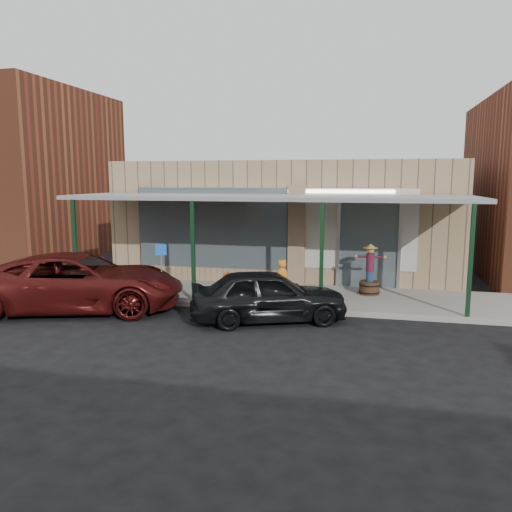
% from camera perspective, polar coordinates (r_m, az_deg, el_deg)
% --- Properties ---
extents(ground, '(120.00, 120.00, 0.00)m').
position_cam_1_polar(ground, '(11.93, -2.40, -8.74)').
color(ground, black).
rests_on(ground, ground).
extents(sidewalk, '(40.00, 3.20, 0.15)m').
position_cam_1_polar(sidewalk, '(15.29, 1.17, -4.50)').
color(sidewalk, gray).
rests_on(sidewalk, ground).
extents(storefront, '(12.00, 6.25, 4.20)m').
position_cam_1_polar(storefront, '(19.42, 3.93, 4.36)').
color(storefront, '#96795C').
rests_on(storefront, ground).
extents(awning, '(12.00, 3.00, 3.04)m').
position_cam_1_polar(awning, '(14.85, 1.17, 6.56)').
color(awning, slate).
rests_on(awning, ground).
extents(block_buildings_near, '(61.00, 8.00, 8.00)m').
position_cam_1_polar(block_buildings_near, '(20.19, 10.16, 9.17)').
color(block_buildings_near, brown).
rests_on(block_buildings_near, ground).
extents(barrel_scarecrow, '(0.94, 0.63, 1.54)m').
position_cam_1_polar(barrel_scarecrow, '(15.36, 12.85, -2.39)').
color(barrel_scarecrow, '#44291B').
rests_on(barrel_scarecrow, sidewalk).
extents(barrel_pumpkin, '(0.74, 0.74, 0.71)m').
position_cam_1_polar(barrel_pumpkin, '(15.01, -3.27, -3.49)').
color(barrel_pumpkin, '#44291B').
rests_on(barrel_pumpkin, sidewalk).
extents(handicap_sign, '(0.32, 0.10, 1.57)m').
position_cam_1_polar(handicap_sign, '(14.81, -10.78, -0.81)').
color(handicap_sign, gray).
rests_on(handicap_sign, sidewalk).
extents(parked_sedan, '(4.26, 2.89, 1.49)m').
position_cam_1_polar(parked_sedan, '(12.69, 1.41, -4.49)').
color(parked_sedan, black).
rests_on(parked_sedan, ground).
extents(car_maroon, '(6.17, 4.13, 1.57)m').
position_cam_1_polar(car_maroon, '(14.56, -19.61, -2.83)').
color(car_maroon, '#4C100F').
rests_on(car_maroon, ground).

